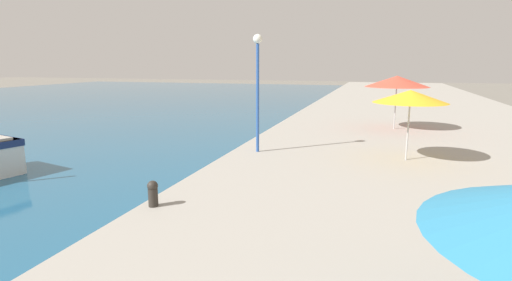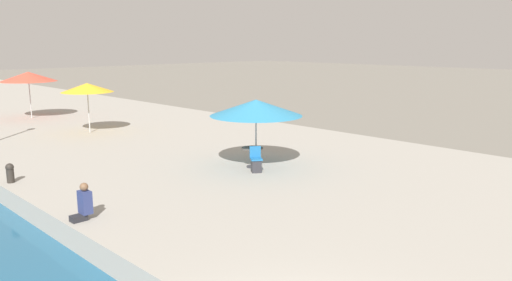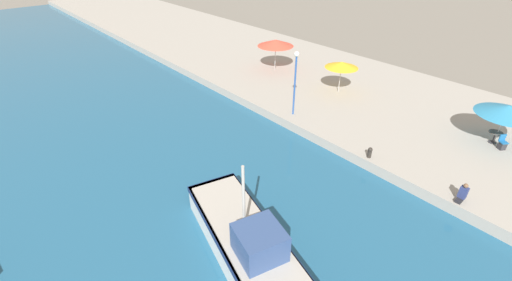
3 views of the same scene
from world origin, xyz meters
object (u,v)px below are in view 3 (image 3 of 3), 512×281
object	(u,v)px
cafe_umbrella_pink	(507,110)
mooring_bollard	(370,152)
cafe_table	(495,135)
cafe_umbrella_white	(342,65)
cafe_umbrella_striped	(276,43)
person_at_quay	(463,193)
cafe_chair_left	(502,144)
fishing_boat_near	(246,241)
lamppost	(296,73)

from	to	relation	value
cafe_umbrella_pink	mooring_bollard	size ratio (longest dim) A/B	5.20
cafe_umbrella_pink	cafe_table	bearing A→B (deg)	157.09
cafe_umbrella_white	cafe_umbrella_striped	distance (m)	7.24
person_at_quay	cafe_chair_left	bearing A→B (deg)	2.83
cafe_table	cafe_chair_left	world-z (taller)	cafe_chair_left
fishing_boat_near	cafe_umbrella_striped	bearing A→B (deg)	57.02
cafe_chair_left	lamppost	distance (m)	13.24
cafe_chair_left	mooring_bollard	distance (m)	8.25
cafe_table	person_at_quay	bearing A→B (deg)	-172.48
lamppost	fishing_boat_near	bearing A→B (deg)	-145.40
cafe_umbrella_striped	mooring_bollard	distance (m)	15.59
person_at_quay	lamppost	size ratio (longest dim) A/B	0.22
cafe_umbrella_pink	lamppost	distance (m)	12.77
mooring_bollard	lamppost	world-z (taller)	lamppost
cafe_umbrella_striped	person_at_quay	distance (m)	20.25
fishing_boat_near	mooring_bollard	bearing A→B (deg)	16.09
fishing_boat_near	lamppost	world-z (taller)	lamppost
cafe_umbrella_pink	cafe_umbrella_white	world-z (taller)	cafe_umbrella_white
fishing_boat_near	cafe_chair_left	distance (m)	16.91
cafe_umbrella_striped	lamppost	world-z (taller)	lamppost
cafe_umbrella_white	cafe_table	world-z (taller)	cafe_umbrella_white
cafe_table	mooring_bollard	world-z (taller)	cafe_table
cafe_table	mooring_bollard	xyz separation A→B (m)	(-7.17, 4.12, -0.18)
person_at_quay	lamppost	distance (m)	12.05
cafe_table	cafe_umbrella_white	bearing A→B (deg)	94.78
cafe_umbrella_white	cafe_chair_left	bearing A→B (deg)	-87.41
cafe_umbrella_striped	cafe_umbrella_white	bearing A→B (deg)	-88.35
cafe_chair_left	mooring_bollard	size ratio (longest dim) A/B	1.39
cafe_table	lamppost	size ratio (longest dim) A/B	0.18
person_at_quay	mooring_bollard	bearing A→B (deg)	91.47
cafe_umbrella_striped	cafe_umbrella_pink	bearing A→B (deg)	-86.05
cafe_umbrella_white	cafe_table	bearing A→B (deg)	-85.22
cafe_umbrella_pink	mooring_bollard	bearing A→B (deg)	150.26
cafe_umbrella_pink	person_at_quay	bearing A→B (deg)	-173.06
cafe_table	mooring_bollard	bearing A→B (deg)	150.15
cafe_umbrella_striped	person_at_quay	size ratio (longest dim) A/B	3.34
cafe_umbrella_pink	person_at_quay	world-z (taller)	cafe_umbrella_pink
fishing_boat_near	cafe_umbrella_striped	world-z (taller)	fishing_boat_near
lamppost	cafe_umbrella_striped	bearing A→B (deg)	54.37
cafe_umbrella_striped	person_at_quay	xyz separation A→B (m)	(-5.90, -19.25, -2.10)
cafe_umbrella_pink	cafe_umbrella_white	distance (m)	11.19
cafe_chair_left	person_at_quay	bearing A→B (deg)	36.44
cafe_umbrella_pink	cafe_chair_left	world-z (taller)	cafe_umbrella_pink
cafe_umbrella_striped	cafe_table	xyz separation A→B (m)	(1.14, -18.32, -2.00)
cafe_chair_left	mooring_bollard	bearing A→B (deg)	-1.26
fishing_boat_near	cafe_table	size ratio (longest dim) A/B	10.12
cafe_umbrella_striped	lamppost	distance (m)	9.25
cafe_umbrella_striped	cafe_chair_left	distance (m)	19.07
fishing_boat_near	lamppost	distance (m)	12.73
cafe_umbrella_striped	mooring_bollard	world-z (taller)	cafe_umbrella_striped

